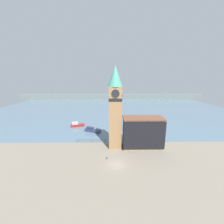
{
  "coord_description": "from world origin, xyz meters",
  "views": [
    {
      "loc": [
        -1.83,
        -34.43,
        22.34
      ],
      "look_at": [
        -1.16,
        7.73,
        12.23
      ],
      "focal_mm": 24.0,
      "sensor_mm": 36.0,
      "label": 1
    }
  ],
  "objects_px": {
    "pier_building": "(143,132)",
    "mooring_bollard_near": "(107,158)",
    "clock_tower": "(115,106)",
    "boat_far": "(77,125)",
    "boat_near": "(92,130)"
  },
  "relations": [
    {
      "from": "clock_tower",
      "to": "boat_far",
      "type": "height_order",
      "value": "clock_tower"
    },
    {
      "from": "clock_tower",
      "to": "boat_near",
      "type": "relative_size",
      "value": 3.69
    },
    {
      "from": "clock_tower",
      "to": "boat_near",
      "type": "bearing_deg",
      "value": 123.26
    },
    {
      "from": "clock_tower",
      "to": "mooring_bollard_near",
      "type": "relative_size",
      "value": 35.64
    },
    {
      "from": "boat_near",
      "to": "boat_far",
      "type": "xyz_separation_m",
      "value": [
        -7.58,
        6.59,
        0.11
      ]
    },
    {
      "from": "boat_far",
      "to": "mooring_bollard_near",
      "type": "relative_size",
      "value": 8.88
    },
    {
      "from": "pier_building",
      "to": "boat_near",
      "type": "distance_m",
      "value": 22.96
    },
    {
      "from": "pier_building",
      "to": "boat_near",
      "type": "xyz_separation_m",
      "value": [
        -17.72,
        13.95,
        -4.28
      ]
    },
    {
      "from": "boat_near",
      "to": "boat_far",
      "type": "relative_size",
      "value": 1.09
    },
    {
      "from": "clock_tower",
      "to": "pier_building",
      "type": "relative_size",
      "value": 2.01
    },
    {
      "from": "pier_building",
      "to": "mooring_bollard_near",
      "type": "distance_m",
      "value": 14.12
    },
    {
      "from": "boat_near",
      "to": "pier_building",
      "type": "bearing_deg",
      "value": -13.32
    },
    {
      "from": "pier_building",
      "to": "boat_far",
      "type": "xyz_separation_m",
      "value": [
        -25.31,
        20.54,
        -4.17
      ]
    },
    {
      "from": "pier_building",
      "to": "mooring_bollard_near",
      "type": "height_order",
      "value": "pier_building"
    },
    {
      "from": "pier_building",
      "to": "clock_tower",
      "type": "bearing_deg",
      "value": 178.38
    }
  ]
}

